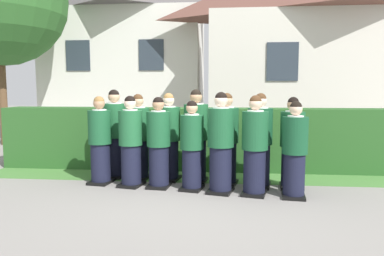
# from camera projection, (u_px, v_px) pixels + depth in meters

# --- Properties ---
(ground_plane) EXTENTS (60.00, 60.00, 0.00)m
(ground_plane) POSITION_uv_depth(u_px,v_px,m) (191.00, 190.00, 6.36)
(ground_plane) COLOR gray
(student_front_row_0) EXTENTS (0.44, 0.51, 1.61)m
(student_front_row_0) POSITION_uv_depth(u_px,v_px,m) (100.00, 142.00, 6.72)
(student_front_row_0) COLOR black
(student_front_row_0) RESTS_ON ground
(student_front_row_1) EXTENTS (0.46, 0.53, 1.62)m
(student_front_row_1) POSITION_uv_depth(u_px,v_px,m) (131.00, 143.00, 6.53)
(student_front_row_1) COLOR black
(student_front_row_1) RESTS_ON ground
(student_front_row_2) EXTENTS (0.42, 0.52, 1.61)m
(student_front_row_2) POSITION_uv_depth(u_px,v_px,m) (159.00, 145.00, 6.46)
(student_front_row_2) COLOR black
(student_front_row_2) RESTS_ON ground
(student_front_row_3) EXTENTS (0.44, 0.53, 1.55)m
(student_front_row_3) POSITION_uv_depth(u_px,v_px,m) (192.00, 148.00, 6.30)
(student_front_row_3) COLOR black
(student_front_row_3) RESTS_ON ground
(student_front_row_4) EXTENTS (0.49, 0.56, 1.69)m
(student_front_row_4) POSITION_uv_depth(u_px,v_px,m) (221.00, 145.00, 6.12)
(student_front_row_4) COLOR black
(student_front_row_4) RESTS_ON ground
(student_front_row_5) EXTENTS (0.47, 0.56, 1.64)m
(student_front_row_5) POSITION_uv_depth(u_px,v_px,m) (255.00, 148.00, 5.99)
(student_front_row_5) COLOR black
(student_front_row_5) RESTS_ON ground
(student_front_row_6) EXTENTS (0.40, 0.48, 1.55)m
(student_front_row_6) POSITION_uv_depth(u_px,v_px,m) (295.00, 152.00, 5.84)
(student_front_row_6) COLOR black
(student_front_row_6) RESTS_ON ground
(student_rear_row_0) EXTENTS (0.47, 0.55, 1.73)m
(student_rear_row_0) POSITION_uv_depth(u_px,v_px,m) (115.00, 136.00, 7.19)
(student_rear_row_0) COLOR black
(student_rear_row_0) RESTS_ON ground
(student_rear_row_1) EXTENTS (0.45, 0.52, 1.65)m
(student_rear_row_1) POSITION_uv_depth(u_px,v_px,m) (139.00, 139.00, 7.06)
(student_rear_row_1) COLOR black
(student_rear_row_1) RESTS_ON ground
(student_rear_row_2) EXTENTS (0.45, 0.53, 1.67)m
(student_rear_row_2) POSITION_uv_depth(u_px,v_px,m) (169.00, 139.00, 6.96)
(student_rear_row_2) COLOR black
(student_rear_row_2) RESTS_ON ground
(student_rear_row_3) EXTENTS (0.45, 0.56, 1.74)m
(student_rear_row_3) POSITION_uv_depth(u_px,v_px,m) (196.00, 138.00, 6.81)
(student_rear_row_3) COLOR black
(student_rear_row_3) RESTS_ON ground
(student_rear_row_4) EXTENTS (0.48, 0.55, 1.67)m
(student_rear_row_4) POSITION_uv_depth(u_px,v_px,m) (226.00, 141.00, 6.66)
(student_rear_row_4) COLOR black
(student_rear_row_4) RESTS_ON ground
(student_rear_row_5) EXTENTS (0.47, 0.56, 1.67)m
(student_rear_row_5) POSITION_uv_depth(u_px,v_px,m) (260.00, 143.00, 6.49)
(student_rear_row_5) COLOR black
(student_rear_row_5) RESTS_ON ground
(student_rear_row_6) EXTENTS (0.42, 0.49, 1.61)m
(student_rear_row_6) POSITION_uv_depth(u_px,v_px,m) (292.00, 145.00, 6.39)
(student_rear_row_6) COLOR black
(student_rear_row_6) RESTS_ON ground
(hedge) EXTENTS (8.58, 0.70, 1.33)m
(hedge) POSITION_uv_depth(u_px,v_px,m) (198.00, 139.00, 7.97)
(hedge) COLOR #285623
(hedge) RESTS_ON ground
(school_building_main) EXTENTS (8.21, 3.77, 6.39)m
(school_building_main) POSITION_uv_depth(u_px,v_px,m) (329.00, 42.00, 12.05)
(school_building_main) COLOR beige
(school_building_main) RESTS_ON ground
(school_building_annex) EXTENTS (6.42, 3.85, 6.58)m
(school_building_annex) POSITION_uv_depth(u_px,v_px,m) (128.00, 49.00, 15.01)
(school_building_annex) COLOR silver
(school_building_annex) RESTS_ON ground
(lawn_strip) EXTENTS (8.58, 0.90, 0.01)m
(lawn_strip) POSITION_uv_depth(u_px,v_px,m) (195.00, 177.00, 7.25)
(lawn_strip) COLOR #477A38
(lawn_strip) RESTS_ON ground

